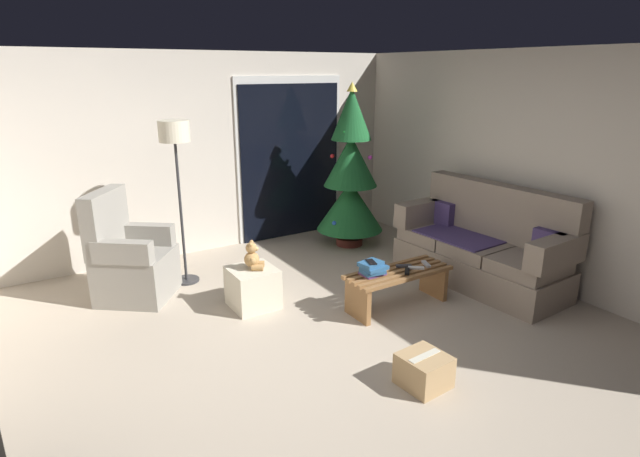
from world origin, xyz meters
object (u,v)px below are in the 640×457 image
object	(u,v)px
floor_lamp	(175,147)
remote_silver	(426,264)
ottoman	(253,287)
christmas_tree	(350,176)
cardboard_box_taped_mid_floor	(424,370)
cell_phone	(371,262)
armchair	(130,261)
book_stack	(373,268)
remote_graphite	(404,266)
remote_white	(416,268)
coffee_table	(398,283)
remote_black	(407,271)
couch	(483,247)
teddy_bear_honey	(253,257)

from	to	relation	value
floor_lamp	remote_silver	bearing A→B (deg)	-42.64
floor_lamp	ottoman	world-z (taller)	floor_lamp
christmas_tree	cardboard_box_taped_mid_floor	distance (m)	3.36
cell_phone	armchair	world-z (taller)	armchair
book_stack	remote_graphite	bearing A→B (deg)	0.18
remote_graphite	ottoman	bearing A→B (deg)	-90.37
remote_silver	remote_white	xyz separation A→B (m)	(-0.16, -0.03, 0.00)
floor_lamp	ottoman	size ratio (longest dim) A/B	4.05
coffee_table	remote_black	bearing A→B (deg)	-61.78
coffee_table	remote_black	world-z (taller)	remote_black
remote_silver	cell_phone	size ratio (longest dim) A/B	1.08
couch	remote_graphite	bearing A→B (deg)	177.42
cell_phone	armchair	bearing A→B (deg)	157.07
couch	teddy_bear_honey	size ratio (longest dim) A/B	6.94
armchair	remote_graphite	bearing A→B (deg)	-34.72
coffee_table	remote_white	bearing A→B (deg)	-17.22
remote_silver	remote_graphite	world-z (taller)	same
coffee_table	cardboard_box_taped_mid_floor	size ratio (longest dim) A/B	3.07
armchair	couch	bearing A→B (deg)	-25.78
armchair	floor_lamp	size ratio (longest dim) A/B	0.63
remote_silver	teddy_bear_honey	size ratio (longest dim) A/B	0.55
coffee_table	remote_black	xyz separation A→B (m)	(0.04, -0.08, 0.14)
remote_silver	remote_black	world-z (taller)	same
coffee_table	book_stack	xyz separation A→B (m)	(-0.29, 0.05, 0.20)
floor_lamp	cardboard_box_taped_mid_floor	size ratio (longest dim) A/B	4.98
coffee_table	cell_phone	xyz separation A→B (m)	(-0.31, 0.05, 0.27)
book_stack	cell_phone	xyz separation A→B (m)	(-0.02, -0.00, 0.07)
teddy_bear_honey	remote_white	bearing A→B (deg)	-30.57
floor_lamp	armchair	bearing A→B (deg)	-169.87
christmas_tree	remote_graphite	bearing A→B (deg)	-108.16
cell_phone	armchair	xyz separation A→B (m)	(-1.88, 1.60, -0.12)
remote_silver	ottoman	world-z (taller)	remote_silver
cell_phone	ottoman	xyz separation A→B (m)	(-0.91, 0.73, -0.32)
armchair	floor_lamp	world-z (taller)	floor_lamp
remote_graphite	cardboard_box_taped_mid_floor	world-z (taller)	remote_graphite
remote_silver	remote_white	world-z (taller)	same
book_stack	remote_black	bearing A→B (deg)	-21.40
remote_white	ottoman	world-z (taller)	remote_white
remote_silver	remote_white	size ratio (longest dim) A/B	1.00
remote_graphite	cell_phone	size ratio (longest dim) A/B	1.08
remote_silver	remote_white	distance (m)	0.16
remote_black	cardboard_box_taped_mid_floor	size ratio (longest dim) A/B	0.44
coffee_table	armchair	world-z (taller)	armchair
floor_lamp	christmas_tree	bearing A→B (deg)	1.52
remote_black	christmas_tree	world-z (taller)	christmas_tree
coffee_table	ottoman	bearing A→B (deg)	147.68
book_stack	armchair	xyz separation A→B (m)	(-1.90, 1.59, -0.05)
cell_phone	teddy_bear_honey	xyz separation A→B (m)	(-0.91, 0.72, -0.00)
remote_white	cell_phone	distance (m)	0.51
remote_white	christmas_tree	xyz separation A→B (m)	(0.51, 1.87, 0.54)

